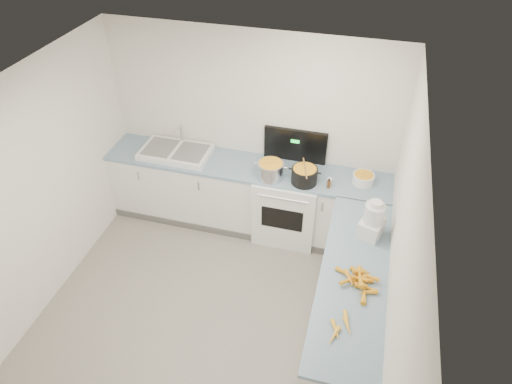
% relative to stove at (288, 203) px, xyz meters
% --- Properties ---
extents(floor, '(3.50, 4.00, 0.00)m').
position_rel_stove_xyz_m(floor, '(-0.55, -1.69, -0.47)').
color(floor, gray).
rests_on(floor, ground).
extents(ceiling, '(3.50, 4.00, 0.00)m').
position_rel_stove_xyz_m(ceiling, '(-0.55, -1.69, 2.03)').
color(ceiling, white).
rests_on(ceiling, ground).
extents(wall_back, '(3.50, 0.00, 2.50)m').
position_rel_stove_xyz_m(wall_back, '(-0.55, 0.31, 0.78)').
color(wall_back, white).
rests_on(wall_back, ground).
extents(wall_left, '(0.00, 4.00, 2.50)m').
position_rel_stove_xyz_m(wall_left, '(-2.30, -1.69, 0.78)').
color(wall_left, white).
rests_on(wall_left, ground).
extents(wall_right, '(0.00, 4.00, 2.50)m').
position_rel_stove_xyz_m(wall_right, '(1.20, -1.69, 0.78)').
color(wall_right, white).
rests_on(wall_right, ground).
extents(counter_back, '(3.50, 0.62, 0.94)m').
position_rel_stove_xyz_m(counter_back, '(-0.55, 0.01, -0.00)').
color(counter_back, white).
rests_on(counter_back, ground).
extents(counter_right, '(0.62, 2.20, 0.94)m').
position_rel_stove_xyz_m(counter_right, '(0.90, -1.39, -0.00)').
color(counter_right, white).
rests_on(counter_right, ground).
extents(stove, '(0.76, 0.65, 1.36)m').
position_rel_stove_xyz_m(stove, '(0.00, 0.00, 0.00)').
color(stove, white).
rests_on(stove, ground).
extents(sink, '(0.86, 0.52, 0.31)m').
position_rel_stove_xyz_m(sink, '(-1.45, 0.02, 0.50)').
color(sink, white).
rests_on(sink, counter_back).
extents(steel_pot, '(0.39, 0.39, 0.22)m').
position_rel_stove_xyz_m(steel_pot, '(-0.20, -0.14, 0.56)').
color(steel_pot, silver).
rests_on(steel_pot, stove).
extents(black_pot, '(0.35, 0.35, 0.21)m').
position_rel_stove_xyz_m(black_pot, '(0.20, -0.13, 0.55)').
color(black_pot, black).
rests_on(black_pot, stove).
extents(wooden_spoon, '(0.13, 0.39, 0.02)m').
position_rel_stove_xyz_m(wooden_spoon, '(0.20, -0.13, 0.67)').
color(wooden_spoon, '#AD7A47').
rests_on(wooden_spoon, black_pot).
extents(mixing_bowl, '(0.26, 0.26, 0.11)m').
position_rel_stove_xyz_m(mixing_bowl, '(0.85, 0.04, 0.52)').
color(mixing_bowl, white).
rests_on(mixing_bowl, counter_back).
extents(extract_bottle, '(0.04, 0.04, 0.10)m').
position_rel_stove_xyz_m(extract_bottle, '(0.48, -0.16, 0.51)').
color(extract_bottle, '#593319').
rests_on(extract_bottle, counter_back).
extents(spice_jar, '(0.05, 0.05, 0.09)m').
position_rel_stove_xyz_m(spice_jar, '(0.49, -0.13, 0.51)').
color(spice_jar, '#E5B266').
rests_on(spice_jar, counter_back).
extents(food_processor, '(0.28, 0.30, 0.42)m').
position_rel_stove_xyz_m(food_processor, '(0.99, -0.81, 0.65)').
color(food_processor, white).
rests_on(food_processor, counter_right).
extents(carrot_pile, '(0.40, 0.41, 0.10)m').
position_rel_stove_xyz_m(carrot_pile, '(0.95, -1.47, 0.50)').
color(carrot_pile, '#F1A21D').
rests_on(carrot_pile, counter_right).
extents(peeled_carrots, '(0.19, 0.36, 0.04)m').
position_rel_stove_xyz_m(peeled_carrots, '(0.85, -2.00, 0.49)').
color(peeled_carrots, yellow).
rests_on(peeled_carrots, counter_right).
extents(peelings, '(0.22, 0.28, 0.01)m').
position_rel_stove_xyz_m(peelings, '(-1.67, 0.02, 0.54)').
color(peelings, tan).
rests_on(peelings, sink).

